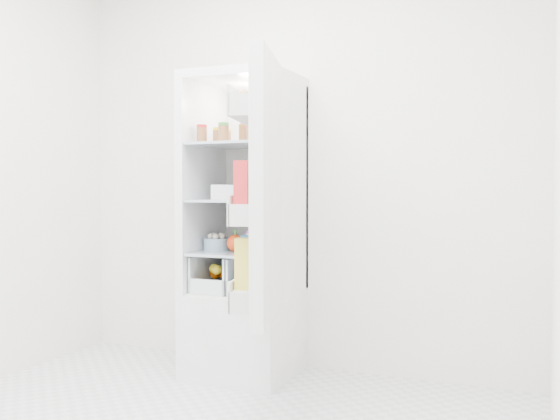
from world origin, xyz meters
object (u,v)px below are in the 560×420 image
at_px(red_cabbage, 260,238).
at_px(fridge_door, 261,194).
at_px(mushroom_bowl, 217,244).
at_px(refrigerator, 247,264).

height_order(red_cabbage, fridge_door, fridge_door).
relative_size(red_cabbage, mushroom_bowl, 1.13).
bearing_deg(red_cabbage, refrigerator, 135.74).
height_order(mushroom_bowl, fridge_door, fridge_door).
height_order(refrigerator, red_cabbage, refrigerator).
distance_m(refrigerator, red_cabbage, 0.28).
relative_size(refrigerator, fridge_door, 1.38).
bearing_deg(fridge_door, refrigerator, 16.00).
xyz_separation_m(red_cabbage, mushroom_bowl, (-0.32, 0.06, -0.05)).
bearing_deg(mushroom_bowl, red_cabbage, -11.41).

